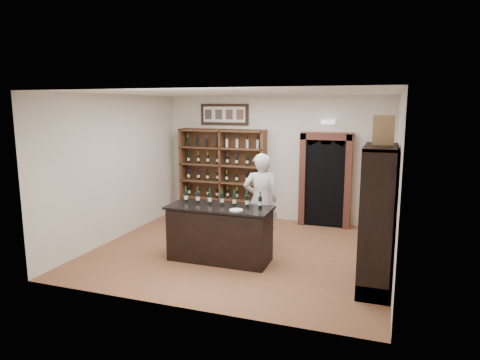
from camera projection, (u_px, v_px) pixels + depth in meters
name	position (u px, v px, depth m)	size (l,w,h in m)	color
floor	(241.00, 251.00, 8.28)	(5.50, 5.50, 0.00)	brown
ceiling	(241.00, 93.00, 7.76)	(5.50, 5.50, 0.00)	white
wall_back	(275.00, 159.00, 10.34)	(5.50, 0.04, 3.00)	silver
wall_left	(117.00, 167.00, 8.92)	(0.04, 5.00, 3.00)	silver
wall_right	(397.00, 183.00, 7.12)	(0.04, 5.00, 3.00)	silver
wine_shelf	(223.00, 173.00, 10.68)	(2.20, 0.38, 2.20)	#55351D
framed_picture	(224.00, 114.00, 10.55)	(1.25, 0.04, 0.52)	black
arched_doorway	(326.00, 177.00, 9.84)	(1.17, 0.35, 2.17)	black
emergency_light	(328.00, 122.00, 9.70)	(0.30, 0.10, 0.10)	white
tasting_counter	(220.00, 234.00, 7.70)	(1.88, 0.78, 1.00)	black
counter_bottle_0	(186.00, 196.00, 7.94)	(0.07, 0.07, 0.30)	black
counter_bottle_1	(198.00, 197.00, 7.86)	(0.07, 0.07, 0.30)	black
counter_bottle_2	(210.00, 198.00, 7.78)	(0.07, 0.07, 0.30)	black
counter_bottle_3	(222.00, 199.00, 7.70)	(0.07, 0.07, 0.30)	black
counter_bottle_4	(234.00, 200.00, 7.63)	(0.07, 0.07, 0.30)	black
counter_bottle_5	(247.00, 201.00, 7.55)	(0.07, 0.07, 0.30)	black
counter_bottle_6	(260.00, 202.00, 7.47)	(0.07, 0.07, 0.30)	black
side_cabinet	(378.00, 241.00, 6.49)	(0.48, 1.20, 2.20)	black
shopkeeper	(261.00, 200.00, 8.41)	(0.68, 0.45, 1.87)	silver
plate	(236.00, 210.00, 7.32)	(0.23, 0.23, 0.02)	silver
wine_crate	(384.00, 130.00, 6.31)	(0.31, 0.13, 0.44)	tan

